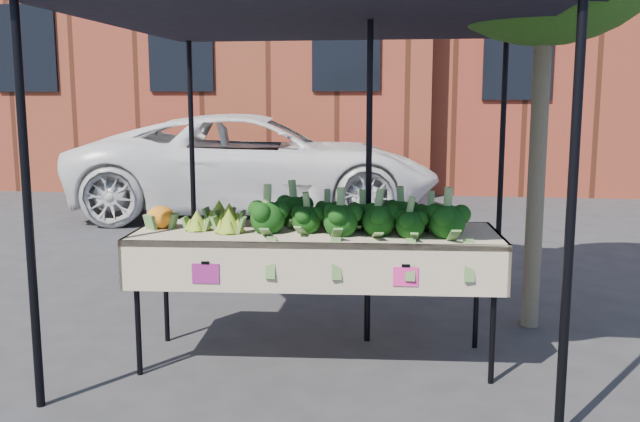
{
  "coord_description": "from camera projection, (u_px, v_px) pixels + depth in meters",
  "views": [
    {
      "loc": [
        0.74,
        -4.46,
        1.76
      ],
      "look_at": [
        0.1,
        0.23,
        1.0
      ],
      "focal_mm": 39.16,
      "sensor_mm": 36.0,
      "label": 1
    }
  ],
  "objects": [
    {
      "name": "street_tree",
      "position": [
        541.0,
        82.0,
        5.19
      ],
      "size": [
        1.92,
        1.92,
        3.77
      ],
      "primitive_type": null,
      "color": "#1E4C14",
      "rests_on": "ground"
    },
    {
      "name": "cauliflower_pair",
      "position": [
        161.0,
        214.0,
        4.69
      ],
      "size": [
        0.21,
        0.21,
        0.19
      ],
      "primitive_type": "ellipsoid",
      "color": "orange",
      "rests_on": "table"
    },
    {
      "name": "vehicle",
      "position": [
        255.0,
        31.0,
        10.42
      ],
      "size": [
        1.93,
        2.77,
        5.54
      ],
      "primitive_type": "imported",
      "rotation": [
        0.0,
        0.0,
        1.73
      ],
      "color": "white",
      "rests_on": "ground"
    },
    {
      "name": "table",
      "position": [
        316.0,
        296.0,
        4.68
      ],
      "size": [
        2.45,
        0.97,
        0.9
      ],
      "color": "tan",
      "rests_on": "ground"
    },
    {
      "name": "ground",
      "position": [
        301.0,
        361.0,
        4.74
      ],
      "size": [
        90.0,
        90.0,
        0.0
      ],
      "primitive_type": "plane",
      "color": "#2A2A2D"
    },
    {
      "name": "romanesco_cluster",
      "position": [
        220.0,
        212.0,
        4.72
      ],
      "size": [
        0.44,
        0.58,
        0.21
      ],
      "primitive_type": "ellipsoid",
      "color": "#96AF2A",
      "rests_on": "table"
    },
    {
      "name": "broccoli_heap",
      "position": [
        358.0,
        211.0,
        4.58
      ],
      "size": [
        1.38,
        0.58,
        0.27
      ],
      "primitive_type": "ellipsoid",
      "color": "black",
      "rests_on": "table"
    },
    {
      "name": "canopy",
      "position": [
        321.0,
        154.0,
        5.06
      ],
      "size": [
        3.16,
        3.16,
        2.74
      ],
      "primitive_type": null,
      "color": "black",
      "rests_on": "ground"
    }
  ]
}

